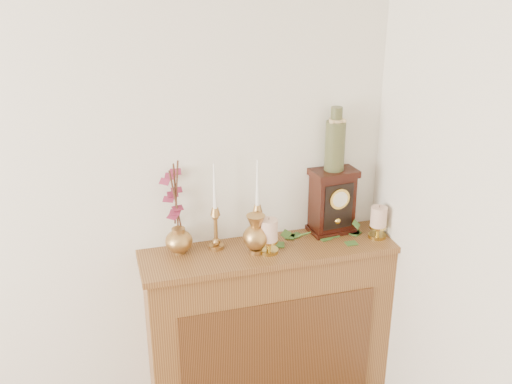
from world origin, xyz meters
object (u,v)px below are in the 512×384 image
object	(u,v)px
bud_vase	(256,235)
mantel_clock	(332,201)
candlestick_left	(216,222)
candlestick_center	(257,219)
ginger_jar	(174,209)
ceramic_vase	(335,142)

from	to	relation	value
bud_vase	mantel_clock	bearing A→B (deg)	16.21
candlestick_left	mantel_clock	world-z (taller)	candlestick_left
candlestick_left	mantel_clock	size ratio (longest dim) A/B	1.30
candlestick_center	ginger_jar	xyz separation A→B (m)	(-0.38, 0.07, 0.07)
mantel_clock	ceramic_vase	xyz separation A→B (m)	(-0.00, 0.00, 0.31)
candlestick_left	mantel_clock	bearing A→B (deg)	2.67
candlestick_left	ginger_jar	distance (m)	0.20
candlestick_left	ceramic_vase	distance (m)	0.68
mantel_clock	bud_vase	bearing A→B (deg)	-169.80
mantel_clock	ceramic_vase	bearing A→B (deg)	90.00
candlestick_left	mantel_clock	xyz separation A→B (m)	(0.59, 0.03, 0.02)
bud_vase	ginger_jar	distance (m)	0.39
bud_vase	ceramic_vase	size ratio (longest dim) A/B	0.63
candlestick_center	bud_vase	size ratio (longest dim) A/B	2.26
bud_vase	candlestick_left	bearing A→B (deg)	150.00
ginger_jar	mantel_clock	world-z (taller)	ginger_jar
bud_vase	mantel_clock	distance (m)	0.45
ginger_jar	bud_vase	bearing A→B (deg)	-21.03
candlestick_left	candlestick_center	distance (m)	0.20
ginger_jar	ceramic_vase	size ratio (longest dim) A/B	1.53
candlestick_left	ceramic_vase	size ratio (longest dim) A/B	1.39
bud_vase	ginger_jar	world-z (taller)	ginger_jar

